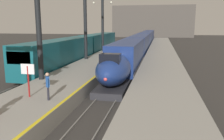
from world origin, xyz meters
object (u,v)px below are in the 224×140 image
object	(u,v)px
station_column_distant	(103,19)
departure_info_board	(28,74)
passenger_far_waiting	(103,58)
passenger_mid_platform	(48,84)
regional_train_adjacent	(85,46)
highspeed_train_main	(143,41)
station_column_mid	(38,11)
station_column_far	(85,12)

from	to	relation	value
station_column_distant	departure_info_board	xyz separation A→B (m)	(1.66, -26.28, -3.96)
station_column_distant	passenger_far_waiting	distance (m)	16.25
passenger_mid_platform	departure_info_board	size ratio (longest dim) A/B	0.80
departure_info_board	station_column_distant	bearing A→B (deg)	93.62
regional_train_adjacent	passenger_far_waiting	distance (m)	13.34
highspeed_train_main	station_column_mid	world-z (taller)	station_column_mid
passenger_far_waiting	station_column_far	bearing A→B (deg)	123.32
highspeed_train_main	passenger_far_waiting	world-z (taller)	highspeed_train_main
station_column_far	passenger_mid_platform	world-z (taller)	station_column_far
station_column_far	departure_info_board	world-z (taller)	station_column_far
station_column_mid	station_column_far	bearing A→B (deg)	90.00
station_column_mid	passenger_far_waiting	bearing A→B (deg)	59.62
passenger_far_waiting	station_column_distant	bearing A→B (deg)	103.98
highspeed_train_main	regional_train_adjacent	xyz separation A→B (m)	(-8.10, -16.74, 0.15)
regional_train_adjacent	station_column_far	size ratio (longest dim) A/B	3.55
station_column_far	departure_info_board	size ratio (longest dim) A/B	4.86
highspeed_train_main	station_column_distant	size ratio (longest dim) A/B	8.26
station_column_mid	highspeed_train_main	bearing A→B (deg)	80.46
passenger_far_waiting	highspeed_train_main	bearing A→B (deg)	85.76
passenger_mid_platform	highspeed_train_main	bearing A→B (deg)	86.03
station_column_distant	departure_info_board	world-z (taller)	station_column_distant
departure_info_board	passenger_mid_platform	bearing A→B (deg)	-11.64
passenger_far_waiting	departure_info_board	size ratio (longest dim) A/B	0.80
highspeed_train_main	station_column_far	distance (m)	24.23
highspeed_train_main	passenger_far_waiting	size ratio (longest dim) A/B	44.38
highspeed_train_main	passenger_far_waiting	bearing A→B (deg)	-94.24
station_column_far	passenger_mid_platform	bearing A→B (deg)	-79.69
departure_info_board	regional_train_adjacent	bearing A→B (deg)	99.52
departure_info_board	station_column_mid	bearing A→B (deg)	109.55
regional_train_adjacent	departure_info_board	world-z (taller)	regional_train_adjacent
station_column_distant	passenger_far_waiting	bearing A→B (deg)	-76.02
regional_train_adjacent	passenger_far_waiting	xyz separation A→B (m)	(5.97, -11.92, -0.09)
highspeed_train_main	passenger_mid_platform	xyz separation A→B (m)	(-2.78, -40.08, 0.07)
station_column_mid	passenger_far_waiting	distance (m)	8.77
station_column_distant	passenger_mid_platform	size ratio (longest dim) A/B	5.37
station_column_mid	station_column_far	distance (m)	12.19
passenger_mid_platform	departure_info_board	bearing A→B (deg)	168.36
station_column_far	departure_info_board	xyz separation A→B (m)	(1.66, -16.86, -4.61)
station_column_mid	passenger_far_waiting	size ratio (longest dim) A/B	5.51
passenger_far_waiting	departure_info_board	distance (m)	11.33
station_column_far	passenger_far_waiting	size ratio (longest dim) A/B	6.10
departure_info_board	passenger_far_waiting	bearing A→B (deg)	79.24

